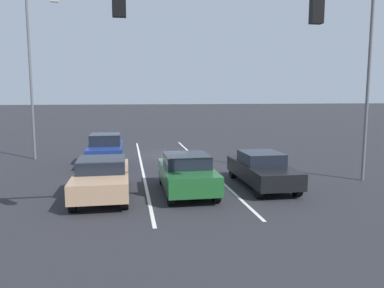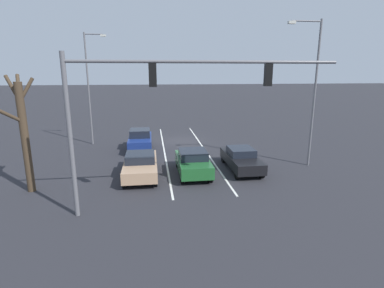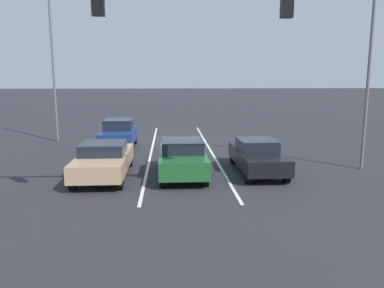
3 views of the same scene
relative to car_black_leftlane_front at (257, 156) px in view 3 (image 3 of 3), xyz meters
name	(u,v)px [view 3 (image 3 of 3)]	position (x,y,z in m)	size (l,w,h in m)	color
ground_plane	(179,140)	(3.09, -8.71, -0.72)	(240.00, 240.00, 0.00)	#28282D
lane_stripe_left_divider	(210,149)	(1.45, -5.26, -0.72)	(0.12, 18.91, 0.01)	silver
lane_stripe_center_divider	(152,150)	(4.73, -5.26, -0.72)	(0.12, 18.91, 0.01)	silver
car_black_leftlane_front	(257,156)	(0.00, 0.00, 0.00)	(1.76, 4.51, 1.41)	black
car_tan_rightlane_front	(104,159)	(6.41, 0.40, 0.02)	(1.94, 4.77, 1.43)	tan
car_darkgreen_midlane_front	(182,158)	(3.22, 0.48, 0.06)	(1.87, 4.19, 1.50)	#1E5928
car_navy_rightlane_second	(119,134)	(6.63, -5.97, 0.12)	(1.79, 4.20, 1.67)	navy
traffic_signal_gantry	(99,32)	(5.58, 5.18, 4.48)	(11.66, 0.37, 7.00)	slate
street_lamp_right_shoulder	(55,57)	(10.68, -8.55, 4.53)	(1.78, 0.24, 9.29)	slate
street_lamp_left_shoulder	(366,46)	(-4.57, -0.25, 4.61)	(2.20, 0.24, 9.32)	slate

